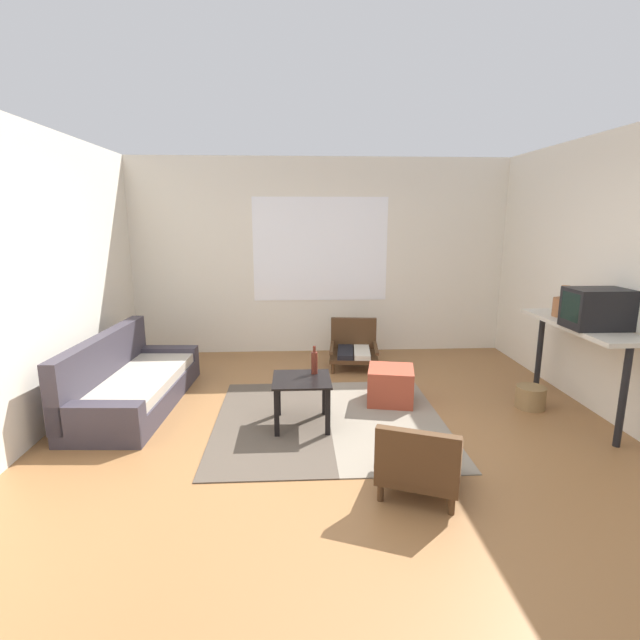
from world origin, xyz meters
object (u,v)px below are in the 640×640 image
console_shelf (580,334)px  wicker_basket (531,397)px  crt_television (597,309)px  armchair_by_window (354,347)px  ottoman_orange (391,385)px  clay_vase (564,306)px  couch (131,384)px  coffee_table (302,389)px  glass_bottle (314,362)px  armchair_striped_foreground (420,463)px

console_shelf → wicker_basket: size_ratio=5.10×
crt_television → armchair_by_window: bearing=135.9°
ottoman_orange → wicker_basket: size_ratio=1.58×
ottoman_orange → clay_vase: bearing=-2.4°
clay_vase → wicker_basket: (-0.33, -0.14, -0.91)m
couch → coffee_table: bearing=-18.5°
ottoman_orange → glass_bottle: size_ratio=1.71×
armchair_by_window → glass_bottle: (-0.58, -1.66, 0.32)m
coffee_table → ottoman_orange: (0.93, 0.50, -0.17)m
armchair_by_window → wicker_basket: armchair_by_window is taller
coffee_table → console_shelf: bearing=2.6°
armchair_striped_foreground → ottoman_orange: 1.67m
coffee_table → crt_television: crt_television is taller
coffee_table → armchair_by_window: armchair_by_window is taller
armchair_by_window → ottoman_orange: size_ratio=1.50×
clay_vase → armchair_striped_foreground: bearing=-139.4°
armchair_by_window → armchair_striped_foreground: bearing=-88.2°
couch → ottoman_orange: bearing=-1.7°
clay_vase → ottoman_orange: bearing=177.6°
console_shelf → clay_vase: (0.00, 0.31, 0.22)m
glass_bottle → wicker_basket: (2.20, 0.16, -0.46)m
armchair_striped_foreground → console_shelf: console_shelf is taller
ottoman_orange → crt_television: 2.03m
console_shelf → crt_television: 0.36m
glass_bottle → armchair_striped_foreground: bearing=-62.6°
coffee_table → wicker_basket: size_ratio=1.82×
couch → console_shelf: size_ratio=1.34×
coffee_table → ottoman_orange: size_ratio=1.15×
armchair_striped_foreground → crt_television: size_ratio=1.46×
ottoman_orange → clay_vase: size_ratio=1.47×
coffee_table → armchair_striped_foreground: 1.41m
armchair_by_window → armchair_striped_foreground: armchair_by_window is taller
armchair_striped_foreground → ottoman_orange: bearing=85.3°
coffee_table → wicker_basket: bearing=7.1°
armchair_striped_foreground → ottoman_orange: armchair_striped_foreground is taller
armchair_by_window → glass_bottle: bearing=-109.3°
couch → coffee_table: (1.75, -0.58, 0.13)m
armchair_by_window → glass_bottle: 1.79m
couch → glass_bottle: couch is taller
armchair_striped_foreground → coffee_table: bearing=124.4°
coffee_table → console_shelf: (2.65, 0.12, 0.45)m
armchair_striped_foreground → wicker_basket: armchair_striped_foreground is taller
glass_bottle → armchair_by_window: bearing=70.7°
coffee_table → glass_bottle: 0.28m
clay_vase → coffee_table: bearing=-170.8°
coffee_table → ottoman_orange: coffee_table is taller
armchair_striped_foreground → console_shelf: 2.33m
couch → clay_vase: clay_vase is taller
console_shelf → coffee_table: bearing=-177.4°
coffee_table → glass_bottle: (0.12, 0.14, 0.21)m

